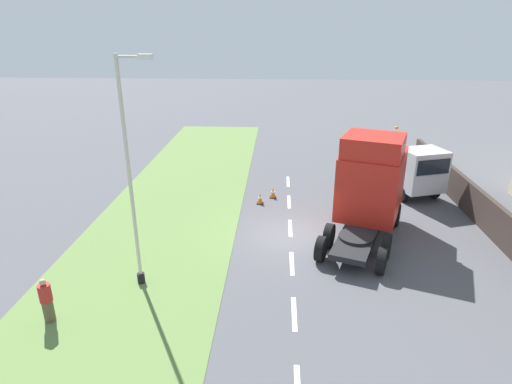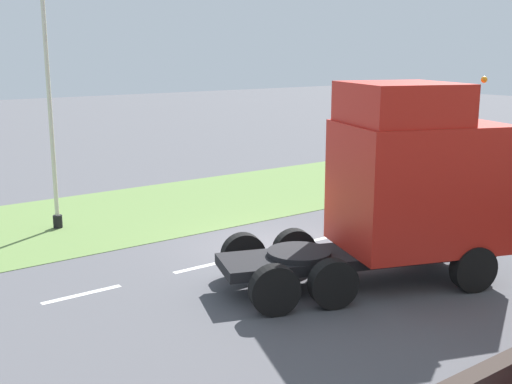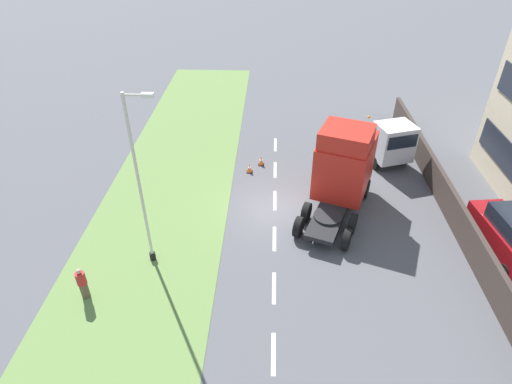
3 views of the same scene
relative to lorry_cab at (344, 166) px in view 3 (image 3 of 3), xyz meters
The scene contains 11 objects.
ground_plane 4.29m from the lorry_cab, 165.21° to the right, with size 120.00×120.00×0.00m, color #515156.
grass_verge 9.82m from the lorry_cab, behind, with size 7.00×44.00×0.01m.
lane_markings 4.49m from the lorry_cab, 155.14° to the right, with size 0.16×17.80×0.00m.
boundary_wall 5.76m from the lorry_cab, ahead, with size 0.25×24.00×1.60m.
lorry_cab is the anchor object (origin of this frame).
flatbed_truck 5.53m from the lorry_cab, 51.68° to the left, with size 3.58×5.43×2.80m.
parked_car 8.23m from the lorry_cab, 27.65° to the right, with size 2.23×4.76×2.16m.
lamp_post 10.39m from the lorry_cab, 151.40° to the right, with size 1.26×0.27×8.10m.
pedestrian 13.56m from the lorry_cab, 147.62° to the right, with size 0.39×0.39×1.55m.
traffic_cone_lead 6.14m from the lorry_cab, 150.71° to the left, with size 0.36×0.36×0.58m.
traffic_cone_trailing 6.09m from the lorry_cab, 139.71° to the left, with size 0.36×0.36×0.58m.
Camera 3 is at (-0.25, -18.20, 13.83)m, focal length 30.00 mm.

